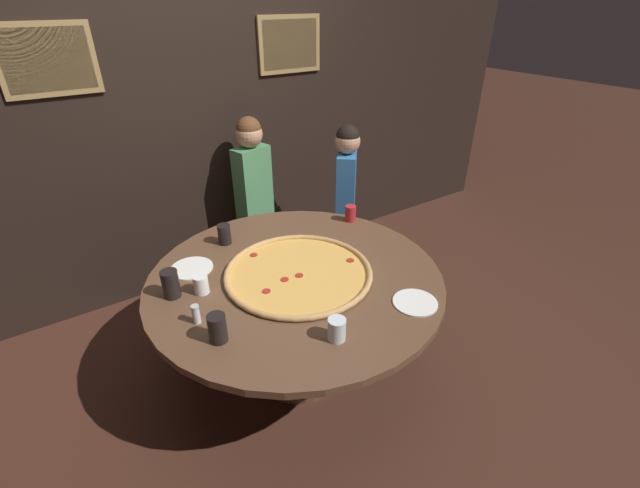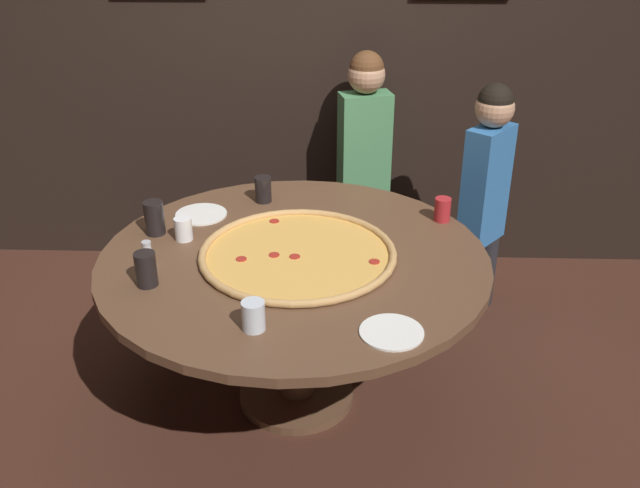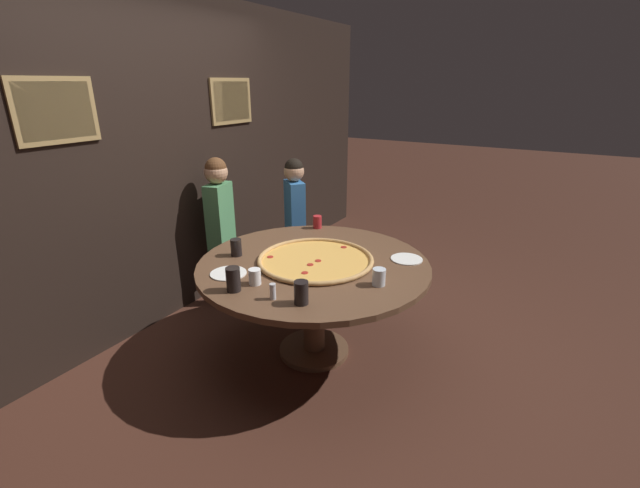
{
  "view_description": "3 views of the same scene",
  "coord_description": "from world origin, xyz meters",
  "px_view_note": "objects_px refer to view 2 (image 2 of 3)",
  "views": [
    {
      "loc": [
        -0.96,
        -1.69,
        2.07
      ],
      "look_at": [
        0.12,
        -0.06,
        0.93
      ],
      "focal_mm": 24.0,
      "sensor_mm": 36.0,
      "label": 1
    },
    {
      "loc": [
        0.19,
        -2.57,
        2.14
      ],
      "look_at": [
        0.11,
        -0.08,
        0.84
      ],
      "focal_mm": 40.0,
      "sensor_mm": 36.0,
      "label": 2
    },
    {
      "loc": [
        -2.34,
        -1.43,
        1.92
      ],
      "look_at": [
        0.0,
        -0.05,
        0.88
      ],
      "focal_mm": 24.0,
      "sensor_mm": 36.0,
      "label": 3
    }
  ],
  "objects_px": {
    "drink_cup_near_left": "(442,209)",
    "diner_side_right": "(364,155)",
    "drink_cup_front_edge": "(154,218)",
    "drink_cup_centre_back": "(146,269)",
    "drink_cup_near_right": "(183,229)",
    "white_plate_near_front": "(392,332)",
    "drink_cup_beside_pizza": "(263,189)",
    "white_plate_beside_cup": "(201,214)",
    "condiment_shaker": "(147,252)",
    "drink_cup_far_left": "(253,316)",
    "diner_far_right": "(485,190)",
    "dining_table": "(294,282)",
    "giant_pizza": "(298,254)"
  },
  "relations": [
    {
      "from": "dining_table",
      "to": "drink_cup_centre_back",
      "type": "relative_size",
      "value": 11.81
    },
    {
      "from": "giant_pizza",
      "to": "drink_cup_beside_pizza",
      "type": "relative_size",
      "value": 6.55
    },
    {
      "from": "drink_cup_near_right",
      "to": "drink_cup_near_left",
      "type": "bearing_deg",
      "value": 11.31
    },
    {
      "from": "giant_pizza",
      "to": "drink_cup_near_left",
      "type": "relative_size",
      "value": 7.52
    },
    {
      "from": "drink_cup_beside_pizza",
      "to": "diner_side_right",
      "type": "distance_m",
      "value": 0.79
    },
    {
      "from": "dining_table",
      "to": "diner_side_right",
      "type": "xyz_separation_m",
      "value": [
        0.31,
        1.16,
        0.14
      ]
    },
    {
      "from": "condiment_shaker",
      "to": "drink_cup_centre_back",
      "type": "bearing_deg",
      "value": -76.91
    },
    {
      "from": "dining_table",
      "to": "drink_cup_near_right",
      "type": "bearing_deg",
      "value": 164.72
    },
    {
      "from": "drink_cup_near_right",
      "to": "dining_table",
      "type": "bearing_deg",
      "value": -15.28
    },
    {
      "from": "white_plate_beside_cup",
      "to": "drink_cup_near_left",
      "type": "bearing_deg",
      "value": -0.99
    },
    {
      "from": "drink_cup_front_edge",
      "to": "giant_pizza",
      "type": "bearing_deg",
      "value": -16.77
    },
    {
      "from": "drink_cup_beside_pizza",
      "to": "drink_cup_front_edge",
      "type": "distance_m",
      "value": 0.56
    },
    {
      "from": "drink_cup_beside_pizza",
      "to": "giant_pizza",
      "type": "bearing_deg",
      "value": -70.08
    },
    {
      "from": "drink_cup_near_left",
      "to": "diner_side_right",
      "type": "distance_m",
      "value": 0.87
    },
    {
      "from": "drink_cup_far_left",
      "to": "drink_cup_centre_back",
      "type": "relative_size",
      "value": 0.79
    },
    {
      "from": "drink_cup_near_right",
      "to": "white_plate_beside_cup",
      "type": "xyz_separation_m",
      "value": [
        0.03,
        0.25,
        -0.05
      ]
    },
    {
      "from": "drink_cup_far_left",
      "to": "drink_cup_centre_back",
      "type": "bearing_deg",
      "value": 147.35
    },
    {
      "from": "condiment_shaker",
      "to": "diner_far_right",
      "type": "height_order",
      "value": "diner_far_right"
    },
    {
      "from": "giant_pizza",
      "to": "white_plate_near_front",
      "type": "height_order",
      "value": "giant_pizza"
    },
    {
      "from": "dining_table",
      "to": "white_plate_near_front",
      "type": "distance_m",
      "value": 0.67
    },
    {
      "from": "drink_cup_beside_pizza",
      "to": "diner_side_right",
      "type": "xyz_separation_m",
      "value": [
        0.5,
        0.62,
        -0.05
      ]
    },
    {
      "from": "drink_cup_centre_back",
      "to": "diner_side_right",
      "type": "xyz_separation_m",
      "value": [
        0.86,
        1.41,
        -0.06
      ]
    },
    {
      "from": "dining_table",
      "to": "drink_cup_near_left",
      "type": "distance_m",
      "value": 0.76
    },
    {
      "from": "drink_cup_beside_pizza",
      "to": "drink_cup_near_right",
      "type": "relative_size",
      "value": 1.24
    },
    {
      "from": "drink_cup_front_edge",
      "to": "condiment_shaker",
      "type": "bearing_deg",
      "value": -82.97
    },
    {
      "from": "drink_cup_far_left",
      "to": "drink_cup_beside_pizza",
      "type": "height_order",
      "value": "drink_cup_beside_pizza"
    },
    {
      "from": "drink_cup_front_edge",
      "to": "condiment_shaker",
      "type": "height_order",
      "value": "drink_cup_front_edge"
    },
    {
      "from": "drink_cup_far_left",
      "to": "drink_cup_near_left",
      "type": "height_order",
      "value": "same"
    },
    {
      "from": "condiment_shaker",
      "to": "diner_far_right",
      "type": "distance_m",
      "value": 1.73
    },
    {
      "from": "giant_pizza",
      "to": "condiment_shaker",
      "type": "bearing_deg",
      "value": -172.85
    },
    {
      "from": "drink_cup_beside_pizza",
      "to": "diner_far_right",
      "type": "relative_size",
      "value": 0.1
    },
    {
      "from": "white_plate_beside_cup",
      "to": "condiment_shaker",
      "type": "distance_m",
      "value": 0.48
    },
    {
      "from": "white_plate_near_front",
      "to": "diner_far_right",
      "type": "xyz_separation_m",
      "value": [
        0.55,
        1.32,
        -0.03
      ]
    },
    {
      "from": "giant_pizza",
      "to": "drink_cup_beside_pizza",
      "type": "distance_m",
      "value": 0.58
    },
    {
      "from": "drink_cup_front_edge",
      "to": "drink_cup_near_right",
      "type": "bearing_deg",
      "value": -21.47
    },
    {
      "from": "drink_cup_near_right",
      "to": "drink_cup_front_edge",
      "type": "xyz_separation_m",
      "value": [
        -0.14,
        0.05,
        0.02
      ]
    },
    {
      "from": "white_plate_near_front",
      "to": "drink_cup_centre_back",
      "type": "bearing_deg",
      "value": 162.26
    },
    {
      "from": "diner_far_right",
      "to": "white_plate_beside_cup",
      "type": "bearing_deg",
      "value": -33.98
    },
    {
      "from": "drink_cup_near_left",
      "to": "white_plate_near_front",
      "type": "relative_size",
      "value": 0.48
    },
    {
      "from": "drink_cup_front_edge",
      "to": "diner_far_right",
      "type": "relative_size",
      "value": 0.12
    },
    {
      "from": "diner_side_right",
      "to": "white_plate_near_front",
      "type": "bearing_deg",
      "value": 76.78
    },
    {
      "from": "white_plate_near_front",
      "to": "condiment_shaker",
      "type": "relative_size",
      "value": 2.31
    },
    {
      "from": "dining_table",
      "to": "drink_cup_far_left",
      "type": "relative_size",
      "value": 14.93
    },
    {
      "from": "dining_table",
      "to": "drink_cup_beside_pizza",
      "type": "xyz_separation_m",
      "value": [
        -0.18,
        0.54,
        0.19
      ]
    },
    {
      "from": "drink_cup_beside_pizza",
      "to": "drink_cup_near_right",
      "type": "bearing_deg",
      "value": -126.19
    },
    {
      "from": "drink_cup_front_edge",
      "to": "drink_cup_centre_back",
      "type": "bearing_deg",
      "value": -80.58
    },
    {
      "from": "condiment_shaker",
      "to": "drink_cup_near_left",
      "type": "bearing_deg",
      "value": 19.61
    },
    {
      "from": "drink_cup_centre_back",
      "to": "condiment_shaker",
      "type": "xyz_separation_m",
      "value": [
        -0.04,
        0.17,
        -0.02
      ]
    },
    {
      "from": "diner_far_right",
      "to": "drink_cup_near_right",
      "type": "bearing_deg",
      "value": -25.48
    },
    {
      "from": "condiment_shaker",
      "to": "diner_far_right",
      "type": "xyz_separation_m",
      "value": [
        1.5,
        0.85,
        -0.07
      ]
    }
  ]
}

